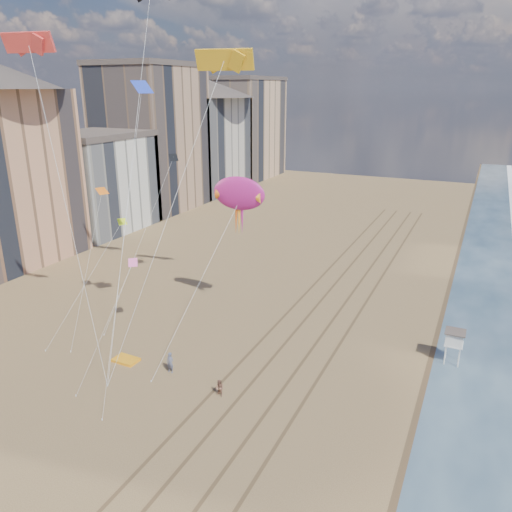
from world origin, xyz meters
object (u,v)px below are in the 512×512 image
(grounded_kite, at_px, (126,360))
(kite_flyer_b, at_px, (220,388))
(lifeguard_stand, at_px, (455,339))
(show_kite, at_px, (239,194))
(kite_flyer_a, at_px, (170,363))

(grounded_kite, height_order, kite_flyer_b, kite_flyer_b)
(lifeguard_stand, height_order, show_kite, show_kite)
(kite_flyer_b, bearing_deg, kite_flyer_a, -177.22)
(lifeguard_stand, distance_m, show_kite, 24.67)
(lifeguard_stand, bearing_deg, kite_flyer_a, -151.35)
(grounded_kite, relative_size, kite_flyer_a, 1.20)
(show_kite, xyz_separation_m, kite_flyer_a, (-0.84, -12.21, -13.03))
(grounded_kite, xyz_separation_m, kite_flyer_b, (10.61, -1.15, 0.62))
(grounded_kite, height_order, kite_flyer_a, kite_flyer_a)
(lifeguard_stand, relative_size, show_kite, 0.17)
(kite_flyer_a, distance_m, kite_flyer_b, 5.91)
(show_kite, relative_size, kite_flyer_b, 12.90)
(grounded_kite, xyz_separation_m, show_kite, (5.69, 12.38, 13.86))
(lifeguard_stand, height_order, kite_flyer_a, lifeguard_stand)
(kite_flyer_b, bearing_deg, show_kite, 125.69)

